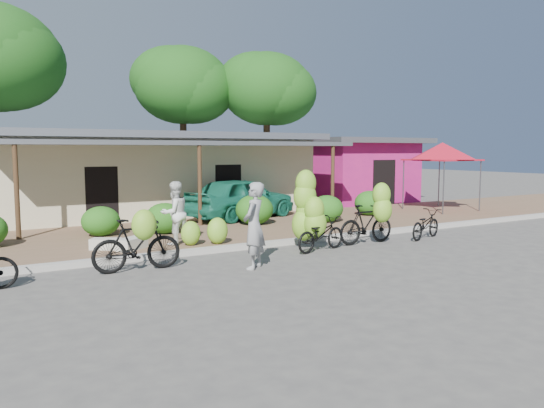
{
  "coord_description": "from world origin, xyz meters",
  "views": [
    {
      "loc": [
        -7.03,
        -10.47,
        2.66
      ],
      "look_at": [
        0.3,
        1.84,
        1.2
      ],
      "focal_mm": 35.0,
      "sensor_mm": 36.0,
      "label": 1
    }
  ],
  "objects_px": {
    "bike_far_right": "(425,224)",
    "vendor": "(254,226)",
    "tree_near_right": "(263,87)",
    "red_canopy": "(442,151)",
    "bike_left": "(138,243)",
    "bike_right": "(370,219)",
    "sack_far": "(106,244)",
    "tree_center_right": "(178,83)",
    "teal_van": "(241,198)",
    "bystander": "(175,213)",
    "sack_near": "(132,244)",
    "bike_center": "(313,219)"
  },
  "relations": [
    {
      "from": "bike_far_right",
      "to": "vendor",
      "type": "distance_m",
      "value": 6.44
    },
    {
      "from": "tree_near_right",
      "to": "vendor",
      "type": "height_order",
      "value": "tree_near_right"
    },
    {
      "from": "red_canopy",
      "to": "bike_left",
      "type": "xyz_separation_m",
      "value": [
        -14.31,
        -4.27,
        -1.97
      ]
    },
    {
      "from": "bike_right",
      "to": "bike_far_right",
      "type": "xyz_separation_m",
      "value": [
        2.09,
        -0.11,
        -0.28
      ]
    },
    {
      "from": "bike_left",
      "to": "sack_far",
      "type": "relative_size",
      "value": 2.63
    },
    {
      "from": "bike_right",
      "to": "bike_far_right",
      "type": "bearing_deg",
      "value": -93.04
    },
    {
      "from": "tree_center_right",
      "to": "red_canopy",
      "type": "xyz_separation_m",
      "value": [
        7.29,
        -11.5,
        -3.57
      ]
    },
    {
      "from": "bike_right",
      "to": "teal_van",
      "type": "height_order",
      "value": "bike_right"
    },
    {
      "from": "red_canopy",
      "to": "bystander",
      "type": "distance_m",
      "value": 12.92
    },
    {
      "from": "bike_right",
      "to": "vendor",
      "type": "bearing_deg",
      "value": 103.18
    },
    {
      "from": "sack_near",
      "to": "vendor",
      "type": "distance_m",
      "value": 3.68
    },
    {
      "from": "tree_center_right",
      "to": "sack_far",
      "type": "bearing_deg",
      "value": -118.14
    },
    {
      "from": "sack_near",
      "to": "tree_center_right",
      "type": "bearing_deg",
      "value": 64.4
    },
    {
      "from": "vendor",
      "to": "teal_van",
      "type": "bearing_deg",
      "value": -156.9
    },
    {
      "from": "bike_far_right",
      "to": "vendor",
      "type": "bearing_deg",
      "value": 79.51
    },
    {
      "from": "bike_far_right",
      "to": "sack_near",
      "type": "distance_m",
      "value": 8.54
    },
    {
      "from": "teal_van",
      "to": "tree_near_right",
      "type": "bearing_deg",
      "value": -51.75
    },
    {
      "from": "red_canopy",
      "to": "bike_right",
      "type": "xyz_separation_m",
      "value": [
        -7.7,
        -4.3,
        -1.89
      ]
    },
    {
      "from": "bike_left",
      "to": "bike_center",
      "type": "height_order",
      "value": "bike_center"
    },
    {
      "from": "vendor",
      "to": "bystander",
      "type": "bearing_deg",
      "value": -119.64
    },
    {
      "from": "sack_near",
      "to": "bike_far_right",
      "type": "bearing_deg",
      "value": -14.95
    },
    {
      "from": "sack_near",
      "to": "teal_van",
      "type": "distance_m",
      "value": 6.71
    },
    {
      "from": "tree_near_right",
      "to": "bike_left",
      "type": "height_order",
      "value": "tree_near_right"
    },
    {
      "from": "bike_right",
      "to": "sack_near",
      "type": "bearing_deg",
      "value": 71.34
    },
    {
      "from": "bike_center",
      "to": "sack_near",
      "type": "relative_size",
      "value": 2.52
    },
    {
      "from": "tree_center_right",
      "to": "bike_center",
      "type": "distance_m",
      "value": 16.65
    },
    {
      "from": "bike_right",
      "to": "bystander",
      "type": "distance_m",
      "value": 5.42
    },
    {
      "from": "bike_center",
      "to": "bike_right",
      "type": "distance_m",
      "value": 1.84
    },
    {
      "from": "bike_left",
      "to": "red_canopy",
      "type": "bearing_deg",
      "value": -71.05
    },
    {
      "from": "bike_right",
      "to": "sack_far",
      "type": "bearing_deg",
      "value": 70.13
    },
    {
      "from": "bike_far_right",
      "to": "teal_van",
      "type": "height_order",
      "value": "teal_van"
    },
    {
      "from": "bike_left",
      "to": "vendor",
      "type": "distance_m",
      "value": 2.58
    },
    {
      "from": "sack_near",
      "to": "vendor",
      "type": "bearing_deg",
      "value": -58.53
    },
    {
      "from": "bike_right",
      "to": "bike_far_right",
      "type": "relative_size",
      "value": 1.06
    },
    {
      "from": "tree_center_right",
      "to": "bystander",
      "type": "xyz_separation_m",
      "value": [
        -5.36,
        -13.59,
        -5.21
      ]
    },
    {
      "from": "sack_far",
      "to": "teal_van",
      "type": "height_order",
      "value": "teal_van"
    },
    {
      "from": "bike_left",
      "to": "teal_van",
      "type": "bearing_deg",
      "value": -40.62
    },
    {
      "from": "tree_near_right",
      "to": "bike_far_right",
      "type": "height_order",
      "value": "tree_near_right"
    },
    {
      "from": "bike_right",
      "to": "sack_near",
      "type": "distance_m",
      "value": 6.52
    },
    {
      "from": "red_canopy",
      "to": "bike_far_right",
      "type": "bearing_deg",
      "value": -141.82
    },
    {
      "from": "bike_center",
      "to": "bike_right",
      "type": "bearing_deg",
      "value": -108.93
    },
    {
      "from": "bike_far_right",
      "to": "vendor",
      "type": "relative_size",
      "value": 0.91
    },
    {
      "from": "bike_far_right",
      "to": "bystander",
      "type": "xyz_separation_m",
      "value": [
        -7.04,
        2.32,
        0.53
      ]
    },
    {
      "from": "bike_far_right",
      "to": "teal_van",
      "type": "bearing_deg",
      "value": 6.88
    },
    {
      "from": "bike_center",
      "to": "bystander",
      "type": "distance_m",
      "value": 3.72
    },
    {
      "from": "bike_right",
      "to": "teal_van",
      "type": "bearing_deg",
      "value": 8.18
    },
    {
      "from": "red_canopy",
      "to": "bike_center",
      "type": "xyz_separation_m",
      "value": [
        -9.52,
        -4.11,
        -1.78
      ]
    },
    {
      "from": "tree_center_right",
      "to": "vendor",
      "type": "distance_m",
      "value": 18.19
    },
    {
      "from": "tree_center_right",
      "to": "bike_center",
      "type": "relative_size",
      "value": 3.8
    },
    {
      "from": "bike_left",
      "to": "bike_right",
      "type": "distance_m",
      "value": 6.62
    }
  ]
}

